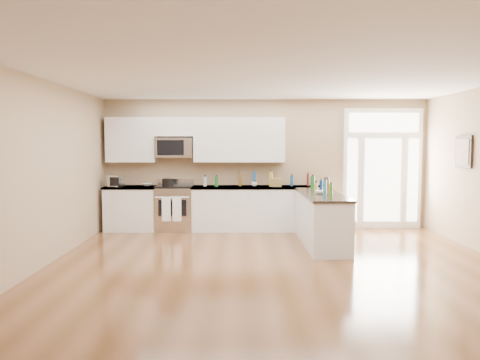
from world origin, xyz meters
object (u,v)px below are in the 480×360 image
object	(u,v)px
peninsula_cabinet	(321,221)
stockpot	(168,182)
kitchen_range	(174,208)
toaster_oven	(116,181)

from	to	relation	value
peninsula_cabinet	stockpot	xyz separation A→B (m)	(-3.00, 1.33, 0.61)
kitchen_range	stockpot	size ratio (longest dim) A/B	4.62
stockpot	toaster_oven	world-z (taller)	toaster_oven
kitchen_range	toaster_oven	distance (m)	1.34
kitchen_range	stockpot	world-z (taller)	stockpot
peninsula_cabinet	stockpot	world-z (taller)	stockpot
toaster_oven	kitchen_range	bearing A→B (deg)	29.32
stockpot	peninsula_cabinet	bearing A→B (deg)	-23.96
kitchen_range	toaster_oven	size ratio (longest dim) A/B	3.82
peninsula_cabinet	toaster_oven	distance (m)	4.34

